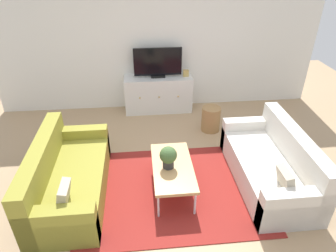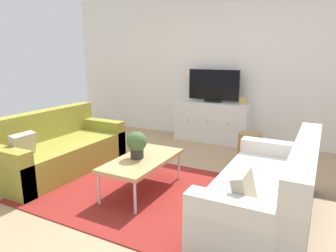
{
  "view_description": "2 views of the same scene",
  "coord_description": "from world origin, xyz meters",
  "px_view_note": "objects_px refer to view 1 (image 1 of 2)",
  "views": [
    {
      "loc": [
        -0.38,
        -3.29,
        2.92
      ],
      "look_at": [
        0.0,
        0.5,
        0.65
      ],
      "focal_mm": 32.09,
      "sensor_mm": 36.0,
      "label": 1
    },
    {
      "loc": [
        1.78,
        -2.9,
        1.56
      ],
      "look_at": [
        0.0,
        0.5,
        0.65
      ],
      "focal_mm": 32.39,
      "sensor_mm": 36.0,
      "label": 2
    }
  ],
  "objects_px": {
    "tv_console": "(158,94)",
    "flat_screen_tv": "(158,63)",
    "mantel_clock": "(186,73)",
    "potted_plant": "(168,156)",
    "coffee_table": "(172,168)",
    "couch_left_side": "(65,179)",
    "wicker_basket": "(211,119)",
    "couch_right_side": "(273,166)"
  },
  "relations": [
    {
      "from": "tv_console",
      "to": "flat_screen_tv",
      "type": "xyz_separation_m",
      "value": [
        0.0,
        0.02,
        0.65
      ]
    },
    {
      "from": "mantel_clock",
      "to": "flat_screen_tv",
      "type": "bearing_deg",
      "value": 177.93
    },
    {
      "from": "potted_plant",
      "to": "coffee_table",
      "type": "bearing_deg",
      "value": 16.43
    },
    {
      "from": "couch_left_side",
      "to": "mantel_clock",
      "type": "xyz_separation_m",
      "value": [
        1.97,
        2.37,
        0.52
      ]
    },
    {
      "from": "flat_screen_tv",
      "to": "wicker_basket",
      "type": "bearing_deg",
      "value": -45.43
    },
    {
      "from": "couch_left_side",
      "to": "couch_right_side",
      "type": "relative_size",
      "value": 1.0
    },
    {
      "from": "coffee_table",
      "to": "wicker_basket",
      "type": "height_order",
      "value": "wicker_basket"
    },
    {
      "from": "tv_console",
      "to": "potted_plant",
      "type": "bearing_deg",
      "value": -90.98
    },
    {
      "from": "coffee_table",
      "to": "tv_console",
      "type": "distance_m",
      "value": 2.4
    },
    {
      "from": "flat_screen_tv",
      "to": "mantel_clock",
      "type": "bearing_deg",
      "value": -2.07
    },
    {
      "from": "couch_left_side",
      "to": "mantel_clock",
      "type": "relative_size",
      "value": 14.18
    },
    {
      "from": "coffee_table",
      "to": "wicker_basket",
      "type": "xyz_separation_m",
      "value": [
        0.88,
        1.51,
        -0.15
      ]
    },
    {
      "from": "couch_left_side",
      "to": "couch_right_side",
      "type": "height_order",
      "value": "same"
    },
    {
      "from": "potted_plant",
      "to": "mantel_clock",
      "type": "bearing_deg",
      "value": 76.2
    },
    {
      "from": "couch_left_side",
      "to": "coffee_table",
      "type": "xyz_separation_m",
      "value": [
        1.43,
        -0.02,
        0.1
      ]
    },
    {
      "from": "coffee_table",
      "to": "tv_console",
      "type": "relative_size",
      "value": 0.8
    },
    {
      "from": "wicker_basket",
      "to": "tv_console",
      "type": "bearing_deg",
      "value": 135.21
    },
    {
      "from": "mantel_clock",
      "to": "couch_left_side",
      "type": "bearing_deg",
      "value": -129.67
    },
    {
      "from": "tv_console",
      "to": "mantel_clock",
      "type": "bearing_deg",
      "value": 0.0
    },
    {
      "from": "potted_plant",
      "to": "mantel_clock",
      "type": "height_order",
      "value": "mantel_clock"
    },
    {
      "from": "couch_right_side",
      "to": "flat_screen_tv",
      "type": "relative_size",
      "value": 1.98
    },
    {
      "from": "flat_screen_tv",
      "to": "coffee_table",
      "type": "bearing_deg",
      "value": -89.6
    },
    {
      "from": "mantel_clock",
      "to": "coffee_table",
      "type": "bearing_deg",
      "value": -102.57
    },
    {
      "from": "potted_plant",
      "to": "mantel_clock",
      "type": "relative_size",
      "value": 2.39
    },
    {
      "from": "couch_left_side",
      "to": "tv_console",
      "type": "relative_size",
      "value": 1.37
    },
    {
      "from": "couch_right_side",
      "to": "coffee_table",
      "type": "distance_m",
      "value": 1.44
    },
    {
      "from": "couch_left_side",
      "to": "flat_screen_tv",
      "type": "distance_m",
      "value": 2.88
    },
    {
      "from": "couch_right_side",
      "to": "tv_console",
      "type": "height_order",
      "value": "couch_right_side"
    },
    {
      "from": "tv_console",
      "to": "flat_screen_tv",
      "type": "distance_m",
      "value": 0.65
    },
    {
      "from": "mantel_clock",
      "to": "potted_plant",
      "type": "bearing_deg",
      "value": -103.8
    },
    {
      "from": "potted_plant",
      "to": "wicker_basket",
      "type": "distance_m",
      "value": 1.83
    },
    {
      "from": "wicker_basket",
      "to": "mantel_clock",
      "type": "bearing_deg",
      "value": 111.11
    },
    {
      "from": "coffee_table",
      "to": "tv_console",
      "type": "height_order",
      "value": "tv_console"
    },
    {
      "from": "flat_screen_tv",
      "to": "couch_right_side",
      "type": "bearing_deg",
      "value": -58.68
    },
    {
      "from": "coffee_table",
      "to": "couch_right_side",
      "type": "bearing_deg",
      "value": 0.98
    },
    {
      "from": "couch_right_side",
      "to": "mantel_clock",
      "type": "height_order",
      "value": "mantel_clock"
    },
    {
      "from": "tv_console",
      "to": "flat_screen_tv",
      "type": "height_order",
      "value": "flat_screen_tv"
    },
    {
      "from": "flat_screen_tv",
      "to": "mantel_clock",
      "type": "xyz_separation_m",
      "value": [
        0.55,
        -0.02,
        -0.22
      ]
    },
    {
      "from": "mantel_clock",
      "to": "wicker_basket",
      "type": "bearing_deg",
      "value": -68.89
    },
    {
      "from": "potted_plant",
      "to": "flat_screen_tv",
      "type": "height_order",
      "value": "flat_screen_tv"
    },
    {
      "from": "potted_plant",
      "to": "tv_console",
      "type": "relative_size",
      "value": 0.23
    },
    {
      "from": "couch_right_side",
      "to": "coffee_table",
      "type": "xyz_separation_m",
      "value": [
        -1.44,
        -0.02,
        0.1
      ]
    }
  ]
}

